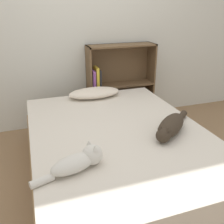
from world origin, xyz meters
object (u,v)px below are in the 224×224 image
cat_light (79,161)px  cat_dark (171,126)px  bed (117,155)px  bookshelf (118,83)px  pillow (94,93)px

cat_light → cat_dark: size_ratio=0.90×
cat_light → cat_dark: bearing=-1.5°
bed → bookshelf: bookshelf is taller
pillow → cat_light: cat_light is taller
bed → pillow: (0.02, 0.83, 0.31)m
pillow → bookshelf: (0.43, 0.40, -0.04)m
cat_light → cat_dark: 0.84m
cat_light → bookshelf: bearing=44.8°
pillow → cat_light: bearing=-109.1°
pillow → bookshelf: bookshelf is taller
bed → pillow: pillow is taller
bookshelf → pillow: bearing=-137.0°
bookshelf → cat_light: bearing=-117.5°
bed → bookshelf: (0.45, 1.24, 0.27)m
cat_dark → bookshelf: (0.06, 1.44, -0.06)m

